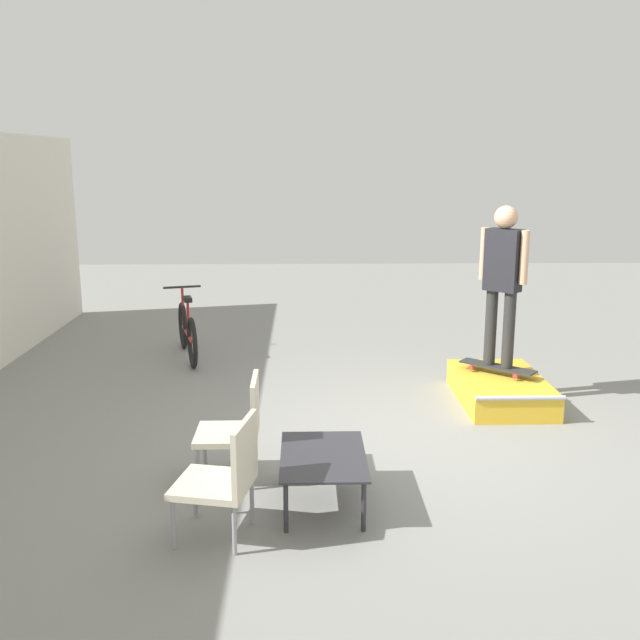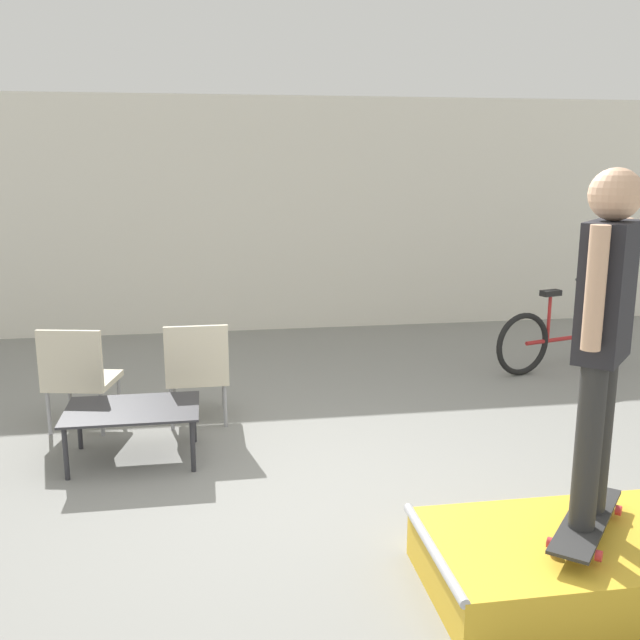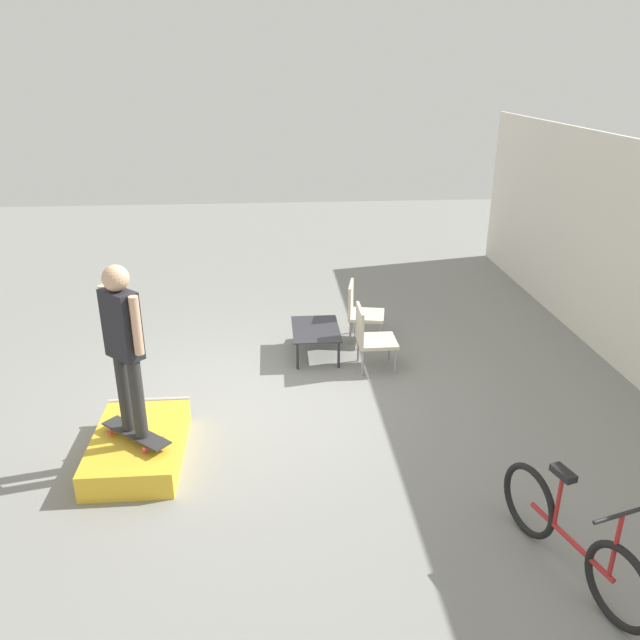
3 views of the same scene
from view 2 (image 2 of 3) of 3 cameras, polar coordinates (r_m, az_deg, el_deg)
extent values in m
plane|color=gray|center=(4.85, 0.29, -14.37)|extent=(24.00, 24.00, 0.00)
cube|color=white|center=(9.32, -4.76, 8.28)|extent=(12.00, 0.06, 3.00)
cube|color=gold|center=(4.14, 19.05, -17.91)|extent=(1.45, 0.92, 0.29)
cylinder|color=#B7B7BC|center=(3.81, 9.04, -17.71)|extent=(0.05, 0.92, 0.05)
cube|color=#2D2D2D|center=(4.09, 20.54, -14.72)|extent=(0.72, 0.79, 0.02)
cylinder|color=red|center=(4.37, 19.71, -13.41)|extent=(0.06, 0.06, 0.05)
cylinder|color=red|center=(4.33, 22.77, -13.87)|extent=(0.06, 0.06, 0.05)
cylinder|color=red|center=(3.89, 17.94, -16.59)|extent=(0.06, 0.06, 0.05)
cylinder|color=red|center=(3.86, 21.40, -17.16)|extent=(0.06, 0.06, 0.05)
cylinder|color=#2D2D2D|center=(3.82, 20.65, -9.54)|extent=(0.13, 0.13, 0.86)
cylinder|color=#2D2D2D|center=(4.02, 21.41, -8.49)|extent=(0.13, 0.13, 0.86)
cube|color=#232328|center=(3.72, 21.97, 2.11)|extent=(0.41, 0.41, 0.68)
cylinder|color=#D8A884|center=(3.48, 21.17, 2.36)|extent=(0.09, 0.09, 0.58)
cylinder|color=#D8A884|center=(3.94, 22.79, 3.35)|extent=(0.09, 0.09, 0.58)
sphere|color=#D8A884|center=(3.67, 22.57, 9.27)|extent=(0.25, 0.25, 0.25)
cube|color=#2D2D33|center=(5.50, -14.79, -6.91)|extent=(0.98, 0.66, 0.02)
cylinder|color=#2D2D33|center=(5.38, -19.68, -10.04)|extent=(0.04, 0.04, 0.39)
cylinder|color=#2D2D33|center=(5.28, -10.14, -9.89)|extent=(0.04, 0.04, 0.39)
cylinder|color=#2D2D33|center=(5.89, -18.70, -7.95)|extent=(0.04, 0.04, 0.39)
cylinder|color=#2D2D33|center=(5.81, -10.06, -7.77)|extent=(0.04, 0.04, 0.39)
cylinder|color=#99999E|center=(6.50, -15.77, -5.91)|extent=(0.03, 0.03, 0.37)
cylinder|color=#99999E|center=(6.66, -19.38, -5.74)|extent=(0.03, 0.03, 0.37)
cylinder|color=#99999E|center=(6.11, -17.06, -7.20)|extent=(0.03, 0.03, 0.37)
cylinder|color=#99999E|center=(6.27, -20.87, -6.97)|extent=(0.03, 0.03, 0.37)
cube|color=beige|center=(6.32, -18.40, -4.63)|extent=(0.62, 0.62, 0.05)
cube|color=beige|center=(6.03, -19.38, -2.94)|extent=(0.52, 0.15, 0.47)
cylinder|color=#99999E|center=(6.50, -7.72, -5.54)|extent=(0.03, 0.03, 0.37)
cylinder|color=#99999E|center=(6.51, -11.61, -5.67)|extent=(0.03, 0.03, 0.37)
cylinder|color=#99999E|center=(6.09, -7.59, -6.82)|extent=(0.03, 0.03, 0.37)
cylinder|color=#99999E|center=(6.09, -11.76, -6.96)|extent=(0.03, 0.03, 0.37)
cube|color=beige|center=(6.23, -9.74, -4.39)|extent=(0.52, 0.52, 0.05)
cube|color=beige|center=(5.93, -9.84, -2.67)|extent=(0.52, 0.04, 0.47)
torus|color=black|center=(8.42, 21.28, -1.06)|extent=(0.66, 0.24, 0.67)
torus|color=black|center=(7.71, 15.90, -1.87)|extent=(0.66, 0.24, 0.67)
cylinder|color=#AD2323|center=(8.06, 18.71, -1.45)|extent=(0.91, 0.30, 0.04)
cylinder|color=#AD2323|center=(7.88, 17.84, 0.12)|extent=(0.04, 0.04, 0.49)
cube|color=black|center=(7.82, 17.98, 2.07)|extent=(0.24, 0.16, 0.06)
cylinder|color=#AD2323|center=(8.28, 20.94, 0.81)|extent=(0.04, 0.04, 0.58)
cylinder|color=black|center=(8.23, 21.09, 2.77)|extent=(0.17, 0.51, 0.03)
camera|label=1|loc=(7.84, -57.61, 10.17)|focal=40.00mm
camera|label=3|loc=(8.95, 52.17, 18.79)|focal=35.00mm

